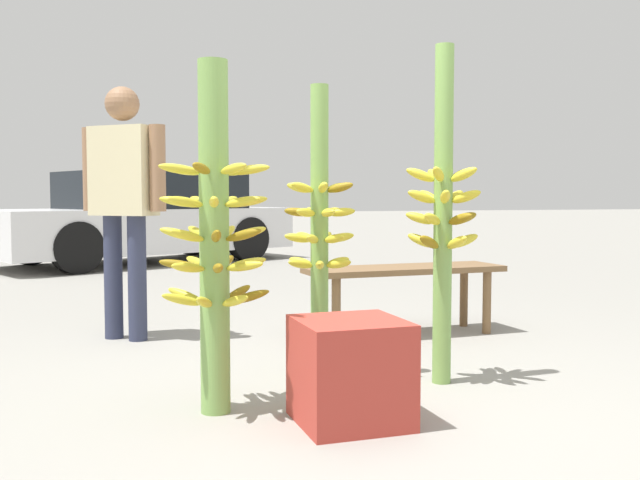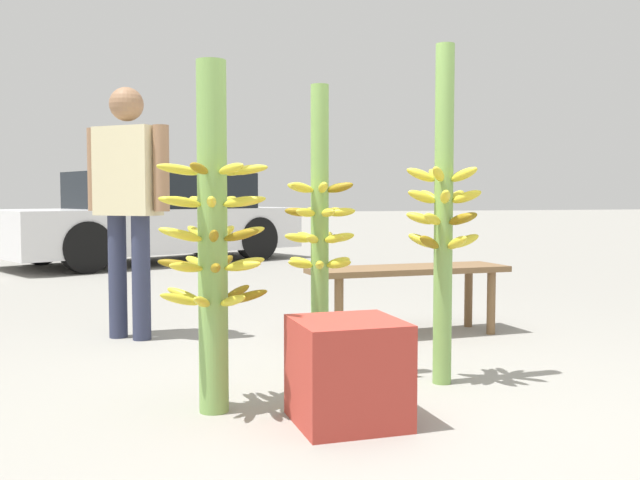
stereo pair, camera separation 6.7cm
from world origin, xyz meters
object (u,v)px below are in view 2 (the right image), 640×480
object	(u,v)px
banana_stalk_right	(444,213)
vendor_person	(128,190)
banana_stalk_left	(213,237)
market_bench	(408,277)
produce_crate	(347,371)
parked_car	(154,219)
banana_stalk_center	(320,231)

from	to	relation	value
banana_stalk_right	vendor_person	bearing A→B (deg)	131.67
banana_stalk_left	market_bench	distance (m)	2.12
market_bench	vendor_person	bearing A→B (deg)	164.05
market_bench	banana_stalk_left	bearing A→B (deg)	-141.04
vendor_person	produce_crate	size ratio (longest dim) A/B	3.81
banana_stalk_left	banana_stalk_right	xyz separation A→B (m)	(1.21, 0.14, 0.09)
banana_stalk_right	vendor_person	size ratio (longest dim) A/B	1.02
market_bench	parked_car	size ratio (longest dim) A/B	0.30
banana_stalk_left	banana_stalk_center	xyz separation A→B (m)	(0.62, 0.38, -0.00)
banana_stalk_right	market_bench	bearing A→B (deg)	73.65
banana_stalk_left	produce_crate	size ratio (longest dim) A/B	3.52
vendor_person	banana_stalk_left	bearing A→B (deg)	140.28
banana_stalk_center	parked_car	world-z (taller)	banana_stalk_center
vendor_person	market_bench	bearing A→B (deg)	-152.79
banana_stalk_left	vendor_person	distance (m)	1.86
parked_car	vendor_person	bearing A→B (deg)	149.69
banana_stalk_left	produce_crate	bearing A→B (deg)	-32.42
vendor_person	produce_crate	bearing A→B (deg)	151.87
vendor_person	parked_car	distance (m)	5.75
banana_stalk_right	produce_crate	bearing A→B (deg)	-145.70
banana_stalk_left	parked_car	distance (m)	7.55
vendor_person	banana_stalk_right	bearing A→B (deg)	172.83
banana_stalk_right	banana_stalk_left	bearing A→B (deg)	-173.55
banana_stalk_right	market_bench	distance (m)	1.36
market_bench	produce_crate	world-z (taller)	market_bench
market_bench	banana_stalk_right	bearing A→B (deg)	-108.36
produce_crate	market_bench	bearing A→B (deg)	58.29
banana_stalk_center	produce_crate	xyz separation A→B (m)	(-0.09, -0.71, -0.57)
market_bench	produce_crate	xyz separation A→B (m)	(-1.05, -1.70, -0.19)
banana_stalk_center	vendor_person	bearing A→B (deg)	122.11
banana_stalk_center	banana_stalk_right	distance (m)	0.65
banana_stalk_right	banana_stalk_center	bearing A→B (deg)	158.11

